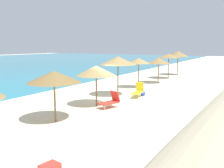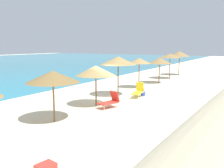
# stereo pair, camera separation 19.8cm
# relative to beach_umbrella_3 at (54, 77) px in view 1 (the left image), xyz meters

# --- Properties ---
(ground_plane) EXTENTS (160.00, 160.00, 0.00)m
(ground_plane) POSITION_rel_beach_umbrella_3_xyz_m (4.60, -0.50, -2.23)
(ground_plane) COLOR beige
(beach_umbrella_3) EXTENTS (2.58, 2.58, 2.52)m
(beach_umbrella_3) POSITION_rel_beach_umbrella_3_xyz_m (0.00, 0.00, 0.00)
(beach_umbrella_3) COLOR brown
(beach_umbrella_3) RESTS_ON ground_plane
(beach_umbrella_4) EXTENTS (2.46, 2.46, 2.51)m
(beach_umbrella_4) POSITION_rel_beach_umbrella_3_xyz_m (3.69, 0.01, -0.03)
(beach_umbrella_4) COLOR brown
(beach_umbrella_4) RESTS_ON ground_plane
(beach_umbrella_5) EXTENTS (2.63, 2.63, 2.93)m
(beach_umbrella_5) POSITION_rel_beach_umbrella_3_xyz_m (7.02, 0.32, 0.40)
(beach_umbrella_5) COLOR brown
(beach_umbrella_5) RESTS_ON ground_plane
(beach_umbrella_6) EXTENTS (2.04, 2.04, 2.64)m
(beach_umbrella_6) POSITION_rel_beach_umbrella_3_xyz_m (10.95, 0.42, 0.17)
(beach_umbrella_6) COLOR brown
(beach_umbrella_6) RESTS_ON ground_plane
(beach_umbrella_7) EXTENTS (2.32, 2.32, 2.50)m
(beach_umbrella_7) POSITION_rel_beach_umbrella_3_xyz_m (14.57, -0.10, -0.01)
(beach_umbrella_7) COLOR brown
(beach_umbrella_7) RESTS_ON ground_plane
(beach_umbrella_8) EXTENTS (2.53, 2.53, 2.81)m
(beach_umbrella_8) POSITION_rel_beach_umbrella_3_xyz_m (18.40, 0.07, 0.34)
(beach_umbrella_8) COLOR brown
(beach_umbrella_8) RESTS_ON ground_plane
(beach_umbrella_9) EXTENTS (2.59, 2.59, 3.00)m
(beach_umbrella_9) POSITION_rel_beach_umbrella_3_xyz_m (22.41, 0.15, 0.44)
(beach_umbrella_9) COLOR brown
(beach_umbrella_9) RESTS_ON ground_plane
(lounge_chair_0) EXTENTS (1.44, 1.02, 0.98)m
(lounge_chair_0) POSITION_rel_beach_umbrella_3_xyz_m (3.74, -0.96, -1.80)
(lounge_chair_0) COLOR red
(lounge_chair_0) RESTS_ON ground_plane
(lounge_chair_1) EXTENTS (1.53, 0.78, 1.05)m
(lounge_chair_1) POSITION_rel_beach_umbrella_3_xyz_m (7.48, -1.10, -1.77)
(lounge_chair_1) COLOR yellow
(lounge_chair_1) RESTS_ON ground_plane
(beach_ball) EXTENTS (0.39, 0.39, 0.39)m
(beach_ball) POSITION_rel_beach_umbrella_3_xyz_m (7.99, -1.26, -2.03)
(beach_ball) COLOR blue
(beach_ball) RESTS_ON ground_plane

